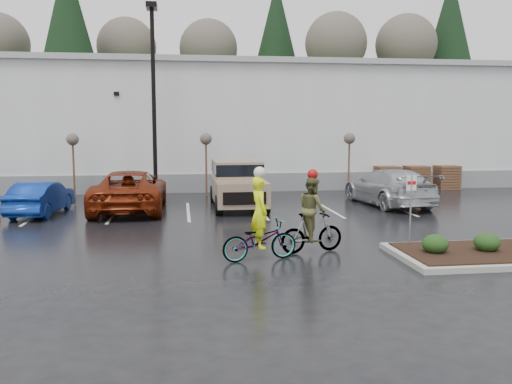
{
  "coord_description": "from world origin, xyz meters",
  "views": [
    {
      "loc": [
        -2.76,
        -14.52,
        3.61
      ],
      "look_at": [
        -0.21,
        3.86,
        1.3
      ],
      "focal_mm": 38.0,
      "sensor_mm": 36.0,
      "label": 1
    }
  ],
  "objects": [
    {
      "name": "sapling_east",
      "position": [
        6.0,
        13.0,
        2.73
      ],
      "size": [
        0.6,
        0.6,
        3.2
      ],
      "color": "#432C1B",
      "rests_on": "ground"
    },
    {
      "name": "sapling_west",
      "position": [
        -8.0,
        13.0,
        2.73
      ],
      "size": [
        0.6,
        0.6,
        3.2
      ],
      "color": "#432C1B",
      "rests_on": "ground"
    },
    {
      "name": "cyclist_hivis",
      "position": [
        -0.72,
        -0.48,
        0.77
      ],
      "size": [
        2.18,
        1.15,
        2.52
      ],
      "rotation": [
        0.0,
        0.0,
        1.79
      ],
      "color": "#3F3F44",
      "rests_on": "ground"
    },
    {
      "name": "pallet_stack_b",
      "position": [
        10.2,
        14.0,
        0.68
      ],
      "size": [
        1.2,
        1.2,
        1.35
      ],
      "primitive_type": "cube",
      "color": "#432C1B",
      "rests_on": "ground"
    },
    {
      "name": "warehouse",
      "position": [
        0.0,
        21.99,
        3.65
      ],
      "size": [
        60.5,
        15.5,
        7.2
      ],
      "color": "silver",
      "rests_on": "ground"
    },
    {
      "name": "cyclist_olive",
      "position": [
        0.88,
        0.2,
        0.87
      ],
      "size": [
        1.91,
        0.96,
        2.38
      ],
      "rotation": [
        0.0,
        0.0,
        1.8
      ],
      "color": "#3F3F44",
      "rests_on": "ground"
    },
    {
      "name": "wooded_ridge",
      "position": [
        0.0,
        45.0,
        3.0
      ],
      "size": [
        80.0,
        25.0,
        6.0
      ],
      "primitive_type": "cube",
      "color": "#22411B",
      "rests_on": "ground"
    },
    {
      "name": "lamppost",
      "position": [
        -4.0,
        12.0,
        5.69
      ],
      "size": [
        0.5,
        1.0,
        9.22
      ],
      "color": "black",
      "rests_on": "ground"
    },
    {
      "name": "ground",
      "position": [
        0.0,
        0.0,
        0.0
      ],
      "size": [
        120.0,
        120.0,
        0.0
      ],
      "primitive_type": "plane",
      "color": "black",
      "rests_on": "ground"
    },
    {
      "name": "car_red",
      "position": [
        -4.92,
        8.59,
        0.86
      ],
      "size": [
        2.91,
        6.2,
        1.71
      ],
      "primitive_type": "imported",
      "rotation": [
        0.0,
        0.0,
        3.13
      ],
      "color": "maroon",
      "rests_on": "ground"
    },
    {
      "name": "car_blue",
      "position": [
        -8.38,
        8.08,
        0.68
      ],
      "size": [
        1.92,
        4.27,
        1.36
      ],
      "primitive_type": "imported",
      "rotation": [
        0.0,
        0.0,
        3.02
      ],
      "color": "navy",
      "rests_on": "ground"
    },
    {
      "name": "sapling_mid",
      "position": [
        -1.5,
        13.0,
        2.73
      ],
      "size": [
        0.6,
        0.6,
        3.2
      ],
      "color": "#432C1B",
      "rests_on": "ground"
    },
    {
      "name": "suv_tan",
      "position": [
        -0.32,
        8.82,
        1.03
      ],
      "size": [
        2.2,
        5.1,
        2.06
      ],
      "primitive_type": null,
      "color": "gray",
      "rests_on": "ground"
    },
    {
      "name": "shrub_a",
      "position": [
        4.0,
        -1.0,
        0.41
      ],
      "size": [
        0.7,
        0.7,
        0.52
      ],
      "primitive_type": "ellipsoid",
      "color": "black",
      "rests_on": "curb_island"
    },
    {
      "name": "pallet_stack_c",
      "position": [
        12.0,
        14.0,
        0.68
      ],
      "size": [
        1.2,
        1.2,
        1.35
      ],
      "primitive_type": "cube",
      "color": "#432C1B",
      "rests_on": "ground"
    },
    {
      "name": "fire_lane_sign",
      "position": [
        3.8,
        0.2,
        1.41
      ],
      "size": [
        0.3,
        0.05,
        2.2
      ],
      "color": "gray",
      "rests_on": "ground"
    },
    {
      "name": "car_far_silver",
      "position": [
        6.48,
        8.65,
        0.82
      ],
      "size": [
        2.91,
        5.89,
        1.65
      ],
      "primitive_type": "imported",
      "rotation": [
        0.0,
        0.0,
        3.25
      ],
      "color": "#B6B9BE",
      "rests_on": "ground"
    },
    {
      "name": "shrub_b",
      "position": [
        5.5,
        -1.0,
        0.41
      ],
      "size": [
        0.7,
        0.7,
        0.52
      ],
      "primitive_type": "ellipsoid",
      "color": "black",
      "rests_on": "curb_island"
    },
    {
      "name": "pallet_stack_a",
      "position": [
        8.5,
        14.0,
        0.68
      ],
      "size": [
        1.2,
        1.2,
        1.35
      ],
      "primitive_type": "cube",
      "color": "#432C1B",
      "rests_on": "ground"
    }
  ]
}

